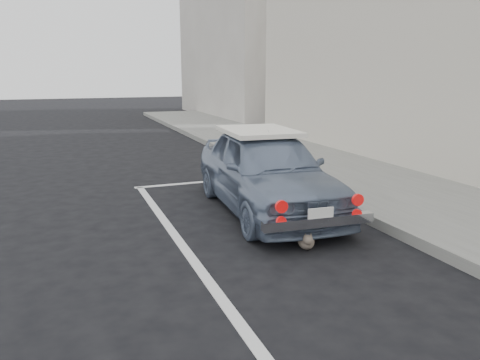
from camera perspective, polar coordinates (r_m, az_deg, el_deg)
The scene contains 5 objects.
building_far at distance 23.91m, azimuth 0.03°, elevation 17.46°, with size 3.50×10.00×8.00m, color #B0A89F.
pline_front at distance 9.40m, azimuth -3.66°, elevation -0.17°, with size 3.00×0.12×0.01m, color silver.
pline_side at distance 5.82m, azimuth -6.51°, elevation -8.66°, with size 0.12×7.00×0.01m, color silver.
retro_coupe at distance 7.32m, azimuth 3.24°, elevation 1.22°, with size 1.78×3.88×1.29m.
cat at distance 5.89m, azimuth 8.10°, elevation -7.28°, with size 0.31×0.44×0.25m.
Camera 1 is at (-2.22, -2.25, 2.14)m, focal length 35.00 mm.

